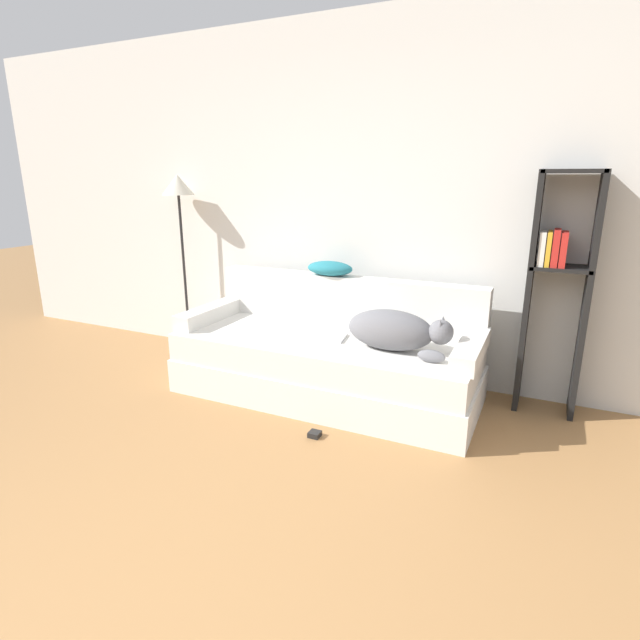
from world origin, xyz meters
name	(u,v)px	position (x,y,z in m)	size (l,w,h in m)	color
wall_back	(382,205)	(0.00, 2.96, 1.35)	(8.09, 0.06, 2.70)	silver
couch	(326,367)	(-0.19, 2.35, 0.22)	(2.17, 0.90, 0.45)	silver
couch_backrest	(346,300)	(-0.19, 2.73, 0.64)	(2.13, 0.15, 0.37)	silver
couch_arm_left	(210,313)	(-1.20, 2.34, 0.51)	(0.15, 0.71, 0.12)	silver
couch_arm_right	(471,349)	(0.82, 2.34, 0.51)	(0.15, 0.71, 0.12)	silver
dog	(395,330)	(0.34, 2.28, 0.59)	(0.70, 0.30, 0.27)	slate
laptop	(322,336)	(-0.21, 2.32, 0.46)	(0.36, 0.27, 0.02)	silver
throw_pillow	(330,268)	(-0.32, 2.71, 0.88)	(0.36, 0.21, 0.11)	teal
bookshelf	(557,281)	(1.26, 2.78, 0.90)	(0.38, 0.26, 1.60)	black
floor_lamp	(179,203)	(-1.79, 2.76, 1.34)	(0.27, 0.27, 1.57)	#232326
power_adapter	(315,434)	(0.01, 1.75, 0.02)	(0.07, 0.07, 0.03)	black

